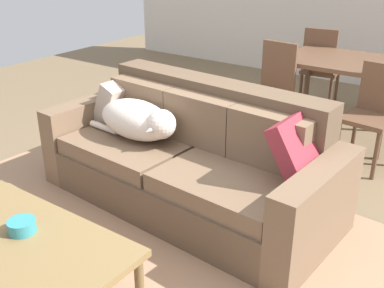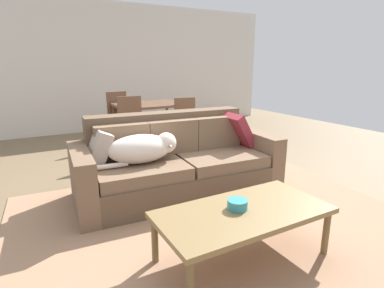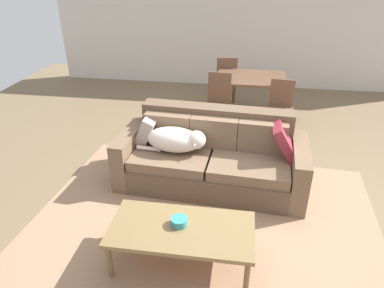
{
  "view_description": "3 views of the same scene",
  "coord_description": "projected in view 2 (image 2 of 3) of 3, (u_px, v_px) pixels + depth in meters",
  "views": [
    {
      "loc": [
        1.54,
        -2.42,
        1.86
      ],
      "look_at": [
        -0.15,
        -0.03,
        0.55
      ],
      "focal_mm": 43.45,
      "sensor_mm": 36.0,
      "label": 1
    },
    {
      "loc": [
        -1.7,
        -2.88,
        1.44
      ],
      "look_at": [
        -0.16,
        -0.08,
        0.6
      ],
      "focal_mm": 28.72,
      "sensor_mm": 36.0,
      "label": 2
    },
    {
      "loc": [
        0.06,
        -3.64,
        2.52
      ],
      "look_at": [
        -0.46,
        -0.18,
        0.66
      ],
      "focal_mm": 33.07,
      "sensor_mm": 36.0,
      "label": 3
    }
  ],
  "objects": [
    {
      "name": "dining_table",
      "position": [
        149.0,
        108.0,
        5.26
      ],
      "size": [
        1.13,
        0.88,
        0.78
      ],
      "color": "brown",
      "rests_on": "ground"
    },
    {
      "name": "dining_chair_far_left",
      "position": [
        115.0,
        115.0,
        5.56
      ],
      "size": [
        0.45,
        0.45,
        0.96
      ],
      "rotation": [
        0.0,
        0.0,
        3.28
      ],
      "color": "brown",
      "rests_on": "ground"
    },
    {
      "name": "dog_on_left_cushion",
      "position": [
        143.0,
        148.0,
        3.14
      ],
      "size": [
        0.84,
        0.4,
        0.3
      ],
      "rotation": [
        0.0,
        0.0,
        -0.07
      ],
      "color": "silver",
      "rests_on": "couch"
    },
    {
      "name": "area_rug",
      "position": [
        221.0,
        226.0,
        2.79
      ],
      "size": [
        3.83,
        3.25,
        0.01
      ],
      "primitive_type": "cube",
      "rotation": [
        0.0,
        0.0,
        -0.07
      ],
      "color": "#A2795B",
      "rests_on": "ground"
    },
    {
      "name": "ground_plane",
      "position": [
        200.0,
        190.0,
        3.6
      ],
      "size": [
        10.0,
        10.0,
        0.0
      ],
      "primitive_type": "plane",
      "color": "#776246"
    },
    {
      "name": "dining_chair_near_left",
      "position": [
        132.0,
        126.0,
        4.6
      ],
      "size": [
        0.43,
        0.43,
        0.96
      ],
      "rotation": [
        0.0,
        0.0,
        -0.08
      ],
      "color": "brown",
      "rests_on": "ground"
    },
    {
      "name": "coffee_table",
      "position": [
        243.0,
        215.0,
        2.24
      ],
      "size": [
        1.28,
        0.64,
        0.4
      ],
      "color": "olive",
      "rests_on": "ground"
    },
    {
      "name": "back_partition",
      "position": [
        107.0,
        68.0,
        6.64
      ],
      "size": [
        8.0,
        0.12,
        2.7
      ],
      "primitive_type": "cube",
      "color": "silver",
      "rests_on": "ground"
    },
    {
      "name": "couch",
      "position": [
        176.0,
        163.0,
        3.49
      ],
      "size": [
        2.29,
        1.1,
        0.89
      ],
      "rotation": [
        0.0,
        0.0,
        -0.07
      ],
      "color": "brown",
      "rests_on": "ground"
    },
    {
      "name": "throw_pillow_by_right_arm",
      "position": [
        237.0,
        130.0,
        3.8
      ],
      "size": [
        0.32,
        0.45,
        0.43
      ],
      "primitive_type": "cube",
      "rotation": [
        0.0,
        -0.54,
        -0.02
      ],
      "color": "maroon",
      "rests_on": "couch"
    },
    {
      "name": "throw_pillow_by_left_arm",
      "position": [
        98.0,
        148.0,
        3.12
      ],
      "size": [
        0.29,
        0.37,
        0.39
      ],
      "primitive_type": "cube",
      "rotation": [
        0.0,
        0.4,
        -0.05
      ],
      "color": "#B9A596",
      "rests_on": "couch"
    },
    {
      "name": "dining_chair_near_right",
      "position": [
        187.0,
        122.0,
        5.06
      ],
      "size": [
        0.45,
        0.45,
        0.89
      ],
      "rotation": [
        0.0,
        0.0,
        -0.12
      ],
      "color": "brown",
      "rests_on": "ground"
    },
    {
      "name": "bowl_on_coffee_table",
      "position": [
        237.0,
        204.0,
        2.24
      ],
      "size": [
        0.15,
        0.15,
        0.07
      ],
      "primitive_type": "cylinder",
      "color": "teal",
      "rests_on": "coffee_table"
    }
  ]
}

